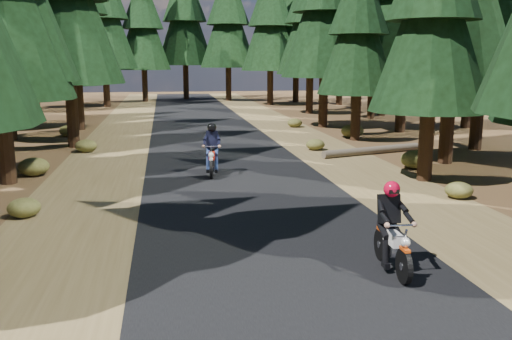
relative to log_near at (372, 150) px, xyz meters
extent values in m
plane|color=#4E351B|center=(-6.27, -9.82, -0.16)|extent=(120.00, 120.00, 0.00)
cube|color=black|center=(-6.27, -4.82, -0.15)|extent=(6.00, 100.00, 0.01)
cube|color=brown|center=(-10.87, -4.82, -0.16)|extent=(3.20, 100.00, 0.01)
cube|color=brown|center=(-1.67, -4.82, -0.16)|extent=(3.20, 100.00, 0.01)
cylinder|color=black|center=(-13.53, -3.64, 2.51)|extent=(0.51, 0.51, 5.34)
cylinder|color=black|center=(-0.22, -5.34, 2.10)|extent=(0.48, 0.48, 4.52)
cone|color=black|center=(-0.22, -5.34, 4.92)|extent=(3.84, 3.84, 5.65)
cylinder|color=black|center=(2.01, -2.42, 2.76)|extent=(0.53, 0.53, 5.84)
cylinder|color=black|center=(4.94, 0.52, 3.06)|extent=(0.56, 0.56, 6.43)
cylinder|color=black|center=(-12.62, 4.07, 2.70)|extent=(0.53, 0.53, 5.72)
cone|color=black|center=(-12.62, 4.07, 6.27)|extent=(4.86, 4.86, 7.15)
cylinder|color=black|center=(0.71, 4.25, 2.09)|extent=(0.48, 0.48, 4.51)
cone|color=black|center=(0.71, 4.25, 4.91)|extent=(3.83, 3.83, 5.64)
cylinder|color=black|center=(-16.03, 7.03, 3.02)|extent=(0.55, 0.55, 6.37)
cylinder|color=black|center=(4.21, 6.99, 3.08)|extent=(0.56, 0.56, 6.47)
cylinder|color=black|center=(-13.27, 10.94, 2.66)|extent=(0.53, 0.53, 5.64)
cone|color=black|center=(-13.27, 10.94, 6.18)|extent=(4.79, 4.79, 7.05)
cylinder|color=black|center=(0.66, 9.92, 2.75)|extent=(0.53, 0.53, 5.83)
cone|color=black|center=(0.66, 9.92, 6.40)|extent=(4.95, 4.95, 7.29)
cylinder|color=black|center=(-17.13, 13.40, 2.56)|extent=(0.52, 0.52, 5.45)
cone|color=black|center=(-17.13, 13.40, 5.97)|extent=(4.63, 4.63, 6.81)
cylinder|color=black|center=(5.25, 14.33, 2.15)|extent=(0.48, 0.48, 4.61)
cone|color=black|center=(5.25, 14.33, 5.03)|extent=(3.92, 3.92, 5.77)
cone|color=black|center=(5.25, 14.33, 7.11)|extent=(3.00, 3.00, 4.15)
cylinder|color=black|center=(-14.39, 17.64, 2.05)|extent=(0.48, 0.48, 4.42)
cone|color=black|center=(-14.39, 17.64, 4.81)|extent=(3.76, 3.76, 5.52)
cone|color=black|center=(-14.39, 17.64, 6.80)|extent=(2.87, 2.87, 3.98)
cylinder|color=black|center=(2.07, 18.59, 2.72)|extent=(0.53, 0.53, 5.76)
cone|color=black|center=(2.07, 18.59, 6.32)|extent=(4.90, 4.90, 7.21)
cylinder|color=black|center=(-18.06, 22.95, 2.21)|extent=(0.49, 0.49, 4.75)
cone|color=black|center=(-18.06, 22.95, 5.18)|extent=(4.04, 4.04, 5.93)
cone|color=black|center=(-18.06, 22.95, 7.32)|extent=(3.09, 3.09, 4.27)
cylinder|color=black|center=(6.76, 22.27, 2.67)|extent=(0.53, 0.53, 5.66)
cone|color=black|center=(6.76, 22.27, 6.21)|extent=(4.81, 4.81, 7.07)
cylinder|color=black|center=(6.73, 16.18, 2.84)|extent=(0.54, 0.54, 6.00)
cone|color=black|center=(6.73, 16.18, 6.59)|extent=(5.10, 5.10, 7.50)
cylinder|color=black|center=(8.73, 8.18, 2.64)|extent=(0.52, 0.52, 5.60)
cone|color=black|center=(8.73, 8.18, 6.14)|extent=(4.76, 4.76, 7.00)
cylinder|color=black|center=(-13.27, 27.18, 3.04)|extent=(0.56, 0.56, 6.40)
cone|color=black|center=(-13.27, 27.18, 7.04)|extent=(5.44, 5.44, 8.00)
cylinder|color=black|center=(0.73, 27.18, 2.84)|extent=(0.54, 0.54, 6.00)
cone|color=black|center=(0.73, 27.18, 6.59)|extent=(5.10, 5.10, 7.50)
cylinder|color=black|center=(-16.27, 30.18, 3.24)|extent=(0.57, 0.57, 6.80)
cone|color=black|center=(-16.27, 30.18, 7.49)|extent=(5.78, 5.78, 8.50)
cylinder|color=black|center=(3.73, 30.18, 3.04)|extent=(0.56, 0.56, 6.40)
cone|color=black|center=(3.73, 30.18, 7.04)|extent=(5.44, 5.44, 8.00)
cylinder|color=black|center=(-10.27, 33.18, 2.84)|extent=(0.54, 0.54, 6.00)
cone|color=black|center=(-10.27, 33.18, 6.59)|extent=(5.10, 5.10, 7.50)
cylinder|color=black|center=(-2.27, 33.18, 3.04)|extent=(0.56, 0.56, 6.40)
cone|color=black|center=(-2.27, 33.18, 7.04)|extent=(5.44, 5.44, 8.00)
cylinder|color=black|center=(-6.27, 36.18, 3.24)|extent=(0.57, 0.57, 6.80)
cone|color=black|center=(-6.27, 36.18, 7.49)|extent=(5.78, 5.78, 8.50)
cylinder|color=black|center=(-19.27, 26.18, 2.64)|extent=(0.52, 0.52, 5.60)
cone|color=black|center=(-19.27, 26.18, 6.14)|extent=(4.76, 4.76, 7.00)
cylinder|color=black|center=(6.73, 26.18, 2.84)|extent=(0.54, 0.54, 6.00)
cone|color=black|center=(6.73, 26.18, 6.59)|extent=(5.10, 5.10, 7.50)
cylinder|color=#4C4233|center=(0.00, 0.00, 0.00)|extent=(4.75, 1.86, 0.32)
ellipsoid|color=#474C1E|center=(-0.34, -7.81, 0.08)|extent=(0.78, 0.78, 0.47)
ellipsoid|color=#474C1E|center=(-0.99, 10.08, 0.10)|extent=(0.86, 0.86, 0.52)
ellipsoid|color=#474C1E|center=(-12.99, -2.47, 0.15)|extent=(1.03, 1.03, 0.62)
ellipsoid|color=#474C1E|center=(0.87, 5.14, 0.18)|extent=(1.15, 1.15, 0.69)
ellipsoid|color=#474C1E|center=(0.42, -3.29, 0.17)|extent=(1.10, 1.10, 0.66)
ellipsoid|color=#474C1E|center=(-11.90, 2.48, 0.11)|extent=(0.91, 0.91, 0.55)
ellipsoid|color=#474C1E|center=(-13.42, 7.91, 0.13)|extent=(0.98, 0.98, 0.59)
ellipsoid|color=#474C1E|center=(-12.09, -7.92, 0.08)|extent=(0.81, 0.81, 0.49)
ellipsoid|color=#474C1E|center=(-2.06, 1.47, 0.08)|extent=(0.81, 0.81, 0.49)
cube|color=black|center=(-4.47, -12.94, 0.98)|extent=(0.39, 0.25, 0.54)
sphere|color=red|center=(-4.47, -12.94, 1.38)|extent=(0.32, 0.32, 0.30)
cube|color=black|center=(-6.99, -3.36, 1.04)|extent=(0.42, 0.29, 0.57)
sphere|color=black|center=(-6.99, -3.36, 1.46)|extent=(0.36, 0.36, 0.32)
camera|label=1|loc=(-8.56, -22.47, 3.70)|focal=40.00mm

